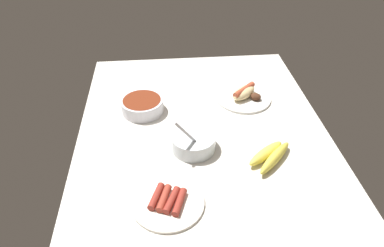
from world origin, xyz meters
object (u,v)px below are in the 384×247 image
plate_sausages (168,202)px  banana_bunch (270,155)px  bowl_coleslaw (193,142)px  bowl_chili (142,105)px  plate_hotdog_assembled (244,95)px

plate_sausages → banana_bunch: (-15.53, 34.16, 1.02)cm
banana_bunch → bowl_coleslaw: 25.86cm
plate_sausages → bowl_chili: bowl_chili is taller
banana_bunch → plate_hotdog_assembled: size_ratio=0.78×
bowl_chili → banana_bunch: 52.94cm
bowl_chili → bowl_coleslaw: bearing=36.5°
bowl_chili → plate_hotdog_assembled: 41.53cm
plate_sausages → bowl_coleslaw: (-23.58, 9.61, 2.14)cm
plate_hotdog_assembled → banana_bunch: bearing=1.5°
bowl_coleslaw → bowl_chili: bearing=-143.5°
bowl_chili → bowl_coleslaw: 29.71cm
bowl_chili → banana_bunch: bowl_chili is taller
plate_sausages → bowl_chili: bearing=-170.4°
bowl_coleslaw → plate_sausages: bearing=-22.2°
plate_sausages → bowl_coleslaw: bearing=157.8°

